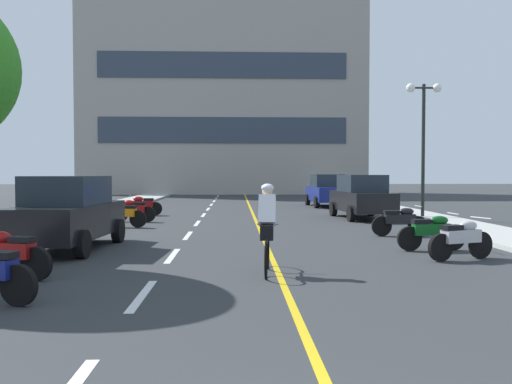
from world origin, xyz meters
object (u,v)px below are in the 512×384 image
Objects in this scene: motorcycle_3 at (10,253)px; motorcycle_9 at (143,205)px; parked_car_mid at (362,197)px; motorcycle_6 at (400,220)px; motorcycle_7 at (123,214)px; cyclist_rider at (267,226)px; street_lamp_mid at (424,120)px; parked_car_near at (68,213)px; motorcycle_4 at (461,238)px; parked_car_far at (327,190)px; motorcycle_5 at (432,231)px; motorcycle_8 at (134,210)px.

motorcycle_3 is 0.96× the size of motorcycle_9.
parked_car_mid reaches higher than motorcycle_6.
motorcycle_7 is 0.95× the size of cyclist_rider.
street_lamp_mid reaches higher than motorcycle_6.
parked_car_near and parked_car_mid have the same top height.
motorcycle_4 is 0.93× the size of cyclist_rider.
parked_car_mid is at bearing 170.65° from street_lamp_mid.
parked_car_far is 22.60m from motorcycle_3.
parked_car_mid is 1.01× the size of parked_car_far.
motorcycle_4 is at bearing -90.35° from motorcycle_6.
parked_car_mid is 9.77m from motorcycle_7.
motorcycle_5 is at bearing -108.02° from street_lamp_mid.
motorcycle_3 is at bearing -159.96° from motorcycle_5.
motorcycle_3 and motorcycle_4 have the same top height.
parked_car_near is 2.53× the size of motorcycle_6.
motorcycle_7 is at bearing 140.02° from motorcycle_4.
motorcycle_9 is at bearing 168.81° from street_lamp_mid.
motorcycle_8 is (-8.89, 5.05, 0.00)m from motorcycle_6.
cyclist_rider reaches higher than motorcycle_8.
cyclist_rider is at bearing -71.38° from motorcycle_9.
motorcycle_8 is 1.00× the size of motorcycle_9.
motorcycle_6 and motorcycle_8 have the same top height.
motorcycle_3 is at bearing -90.38° from motorcycle_8.
motorcycle_9 is at bearing 108.62° from cyclist_rider.
motorcycle_6 is at bearing -90.90° from parked_car_far.
cyclist_rider is at bearing -67.38° from motorcycle_8.
cyclist_rider is (4.61, 0.40, 0.41)m from motorcycle_3.
motorcycle_4 is at bearing -54.43° from motorcycle_9.
motorcycle_6 is at bearing 89.65° from motorcycle_4.
parked_car_near reaches higher than motorcycle_4.
motorcycle_3 is at bearing -88.10° from parked_car_near.
motorcycle_7 is (0.09, 9.21, 0.00)m from motorcycle_3.
cyclist_rider is at bearing -102.74° from parked_car_far.
parked_car_far is 2.54× the size of motorcycle_7.
motorcycle_6 is at bearing 53.36° from cyclist_rider.
motorcycle_8 is at bearing 112.62° from cyclist_rider.
motorcycle_6 is 0.96× the size of cyclist_rider.
motorcycle_9 is (-9.08, 8.21, 0.00)m from motorcycle_6.
motorcycle_6 is 1.01× the size of motorcycle_7.
street_lamp_mid is 3.99m from parked_car_mid.
motorcycle_5 is at bearing -34.56° from motorcycle_7.
cyclist_rider is (-4.19, -2.81, 0.41)m from motorcycle_5.
motorcycle_3 is 0.93× the size of cyclist_rider.
parked_car_near is 1.01× the size of parked_car_far.
parked_car_far is at bearing 77.26° from cyclist_rider.
parked_car_near is 5.50m from motorcycle_7.
motorcycle_9 is (-9.31, -6.18, -0.44)m from parked_car_far.
parked_car_near is 2.53× the size of motorcycle_5.
motorcycle_5 is at bearing -93.01° from motorcycle_6.
street_lamp_mid is 14.84m from parked_car_near.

